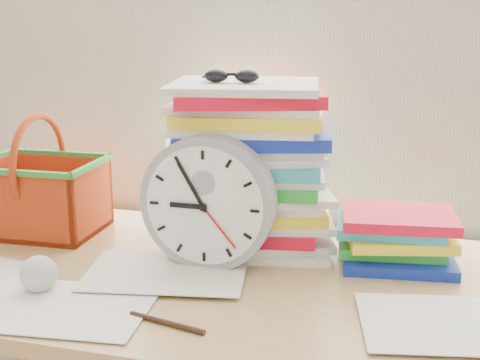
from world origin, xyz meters
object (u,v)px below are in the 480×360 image
(desk, at_px, (207,307))
(basket, at_px, (40,175))
(clock, at_px, (208,203))
(book_stack, at_px, (397,238))
(paper_stack, at_px, (248,165))

(desk, height_order, basket, basket)
(clock, height_order, book_stack, clock)
(desk, relative_size, paper_stack, 3.86)
(paper_stack, xyz_separation_m, book_stack, (0.33, -0.03, -0.13))
(desk, bearing_deg, clock, 101.31)
(desk, bearing_deg, book_stack, 24.06)
(desk, height_order, clock, clock)
(desk, xyz_separation_m, clock, (-0.01, 0.03, 0.21))
(clock, relative_size, basket, 1.00)
(basket, bearing_deg, clock, -15.66)
(desk, bearing_deg, basket, 162.62)
(paper_stack, distance_m, book_stack, 0.35)
(basket, bearing_deg, desk, -19.46)
(paper_stack, relative_size, clock, 1.32)
(desk, relative_size, book_stack, 5.46)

